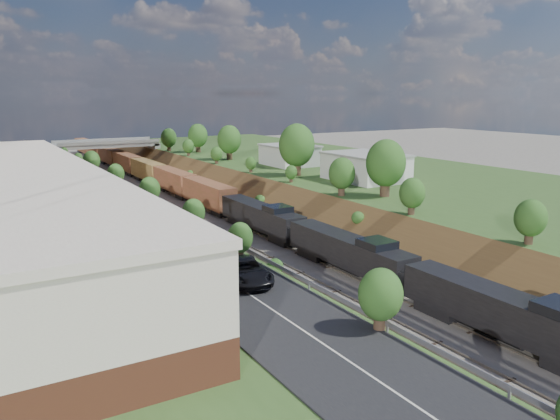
{
  "coord_description": "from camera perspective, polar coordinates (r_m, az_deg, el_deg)",
  "views": [
    {
      "loc": [
        -31.52,
        -14.52,
        18.44
      ],
      "look_at": [
        -1.91,
        35.49,
        6.0
      ],
      "focal_mm": 35.0,
      "sensor_mm": 36.0,
      "label": 1
    }
  ],
  "objects": [
    {
      "name": "freight_train",
      "position": [
        109.99,
        -12.25,
        3.52
      ],
      "size": [
        3.01,
        169.43,
        4.55
      ],
      "color": "black",
      "rests_on": "ground"
    },
    {
      "name": "rail_left_track",
      "position": [
        82.02,
        -9.18,
        -1.01
      ],
      "size": [
        1.58,
        180.0,
        0.18
      ],
      "primitive_type": "cube",
      "color": "gray",
      "rests_on": "ground"
    },
    {
      "name": "rail_right_track",
      "position": [
        83.99,
        -5.88,
        -0.6
      ],
      "size": [
        1.58,
        180.0,
        0.18
      ],
      "primitive_type": "cube",
      "color": "gray",
      "rests_on": "ground"
    },
    {
      "name": "embankment_left",
      "position": [
        79.47,
        -14.81,
        -1.75
      ],
      "size": [
        10.0,
        180.0,
        10.0
      ],
      "primitive_type": "cube",
      "rotation": [
        0.0,
        0.79,
        0.0
      ],
      "color": "brown",
      "rests_on": "ground"
    },
    {
      "name": "embankment_right",
      "position": [
        87.76,
        -0.9,
        -0.05
      ],
      "size": [
        10.0,
        180.0,
        10.0
      ],
      "primitive_type": "cube",
      "rotation": [
        0.0,
        0.79,
        0.0
      ],
      "color": "brown",
      "rests_on": "ground"
    },
    {
      "name": "road",
      "position": [
        77.39,
        -18.21,
        1.51
      ],
      "size": [
        8.0,
        180.0,
        0.1
      ],
      "primitive_type": "cube",
      "color": "black",
      "rests_on": "platform_left"
    },
    {
      "name": "guardrail",
      "position": [
        78.07,
        -15.27,
        2.15
      ],
      "size": [
        0.1,
        171.0,
        0.7
      ],
      "color": "#99999E",
      "rests_on": "platform_left"
    },
    {
      "name": "white_building_far",
      "position": [
        104.62,
        1.0,
        5.69
      ],
      "size": [
        8.0,
        10.0,
        3.6
      ],
      "primitive_type": "cube",
      "color": "silver",
      "rests_on": "platform_right"
    },
    {
      "name": "white_building_near",
      "position": [
        87.08,
        8.92,
        4.39
      ],
      "size": [
        9.0,
        12.0,
        4.0
      ],
      "primitive_type": "cube",
      "color": "silver",
      "rests_on": "platform_right"
    },
    {
      "name": "overpass",
      "position": [
        140.76,
        -17.64,
        6.0
      ],
      "size": [
        24.5,
        8.3,
        7.4
      ],
      "color": "gray",
      "rests_on": "ground"
    },
    {
      "name": "platform_right",
      "position": [
        99.85,
        10.14,
        2.71
      ],
      "size": [
        44.0,
        180.0,
        5.0
      ],
      "primitive_type": "cube",
      "color": "#375724",
      "rests_on": "ground"
    },
    {
      "name": "tree_left_crest",
      "position": [
        41.36,
        -0.85,
        -3.92
      ],
      "size": [
        2.45,
        2.45,
        3.55
      ],
      "color": "#473323",
      "rests_on": "platform_left"
    },
    {
      "name": "tree_right_large",
      "position": [
        73.55,
        10.99,
        4.79
      ],
      "size": [
        5.25,
        5.25,
        7.61
      ],
      "color": "#473323",
      "rests_on": "platform_right"
    },
    {
      "name": "suv",
      "position": [
        39.64,
        -3.62,
        -6.33
      ],
      "size": [
        3.67,
        6.38,
        1.67
      ],
      "primitive_type": "imported",
      "rotation": [
        0.0,
        0.0,
        -0.15
      ],
      "color": "black",
      "rests_on": "road"
    },
    {
      "name": "commercial_building",
      "position": [
        53.57,
        -26.29,
        0.13
      ],
      "size": [
        14.3,
        62.3,
        7.0
      ],
      "color": "brown",
      "rests_on": "platform_left"
    }
  ]
}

